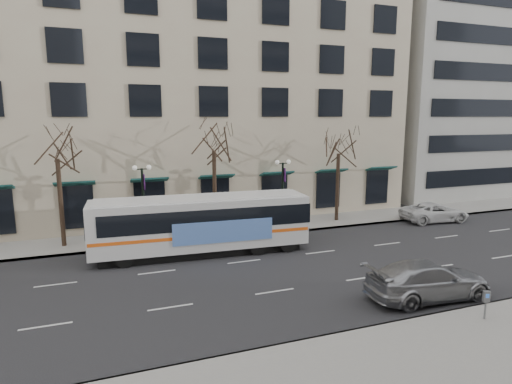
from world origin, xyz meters
name	(u,v)px	position (x,y,z in m)	size (l,w,h in m)	color
ground	(258,275)	(0.00, 0.00, 0.00)	(160.00, 160.00, 0.00)	black
sidewalk_far	(278,226)	(5.00, 9.00, 0.07)	(80.00, 4.00, 0.15)	gray
building_hotel	(158,76)	(-2.00, 21.00, 12.00)	(40.00, 20.00, 24.00)	tan
building_office	(451,37)	(32.00, 21.00, 17.50)	(25.00, 20.00, 35.00)	#999993
tree_far_left	(56,143)	(-10.00, 8.80, 6.70)	(3.60, 3.60, 8.34)	black
tree_far_mid	(214,137)	(0.00, 8.80, 6.91)	(3.60, 3.60, 8.55)	black
tree_far_right	(339,141)	(10.00, 8.80, 6.42)	(3.60, 3.60, 8.06)	black
lamp_post_left	(143,199)	(-4.99, 8.20, 2.94)	(1.22, 0.45, 5.21)	black
lamp_post_right	(283,190)	(5.01, 8.20, 2.94)	(1.22, 0.45, 5.21)	black
city_bus	(203,223)	(-1.87, 4.63, 1.93)	(13.21, 3.67, 3.54)	silver
silver_car	(428,280)	(6.38, -5.41, 0.87)	(2.44, 6.00, 1.74)	#9FA1A6
white_pickup	(435,212)	(17.46, 6.20, 0.75)	(2.48, 5.39, 1.50)	silver
pay_station	(486,299)	(6.88, -8.14, 1.01)	(0.30, 0.25, 1.19)	slate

